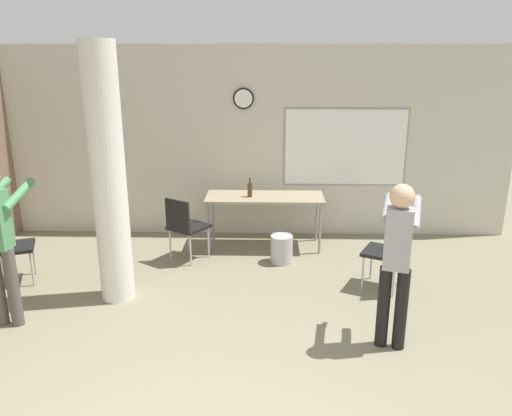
# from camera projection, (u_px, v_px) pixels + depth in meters

# --- Properties ---
(wall_back) EXTENTS (8.00, 0.15, 2.80)m
(wall_back) POSITION_uv_depth(u_px,v_px,m) (243.00, 143.00, 7.39)
(wall_back) COLOR beige
(wall_back) RESTS_ON ground_plane
(support_pillar) EXTENTS (0.37, 0.37, 2.80)m
(support_pillar) POSITION_uv_depth(u_px,v_px,m) (109.00, 177.00, 5.29)
(support_pillar) COLOR silver
(support_pillar) RESTS_ON ground_plane
(folding_table) EXTENTS (1.65, 0.63, 0.75)m
(folding_table) POSITION_uv_depth(u_px,v_px,m) (265.00, 200.00, 7.01)
(folding_table) COLOR tan
(folding_table) RESTS_ON ground_plane
(bottle_on_table) EXTENTS (0.07, 0.07, 0.27)m
(bottle_on_table) POSITION_uv_depth(u_px,v_px,m) (250.00, 189.00, 6.93)
(bottle_on_table) COLOR #4C3319
(bottle_on_table) RESTS_ON folding_table
(waste_bin) EXTENTS (0.29, 0.29, 0.37)m
(waste_bin) POSITION_uv_depth(u_px,v_px,m) (282.00, 249.00, 6.60)
(waste_bin) COLOR #B2B2B7
(waste_bin) RESTS_ON ground_plane
(chair_mid_room) EXTENTS (0.59, 0.59, 0.87)m
(chair_mid_room) POSITION_uv_depth(u_px,v_px,m) (390.00, 248.00, 5.74)
(chair_mid_room) COLOR black
(chair_mid_room) RESTS_ON ground_plane
(chair_table_left) EXTENTS (0.61, 0.61, 0.87)m
(chair_table_left) POSITION_uv_depth(u_px,v_px,m) (185.00, 224.00, 6.58)
(chair_table_left) COLOR black
(chair_table_left) RESTS_ON ground_plane
(chair_by_left_wall) EXTENTS (0.57, 0.57, 0.87)m
(chair_by_left_wall) POSITION_uv_depth(u_px,v_px,m) (7.00, 243.00, 5.90)
(chair_by_left_wall) COLOR black
(chair_by_left_wall) RESTS_ON ground_plane
(person_playing_side) EXTENTS (0.47, 0.66, 1.58)m
(person_playing_side) POSITION_uv_depth(u_px,v_px,m) (397.00, 254.00, 4.48)
(person_playing_side) COLOR black
(person_playing_side) RESTS_ON ground_plane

